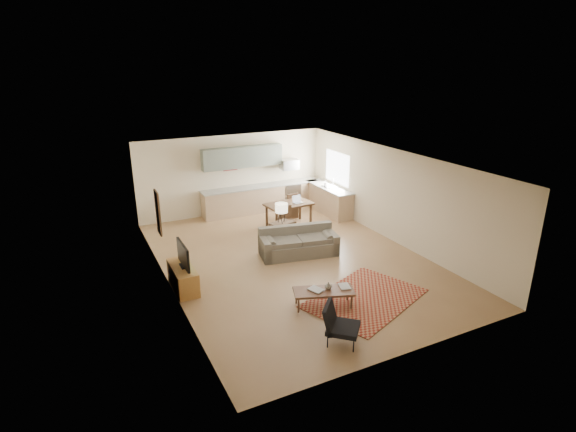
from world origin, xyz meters
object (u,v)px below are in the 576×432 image
coffee_table (324,298)px  console_table (282,234)px  armchair (343,325)px  sofa (299,242)px  tv_credenza (183,278)px  dining_table (289,214)px

coffee_table → console_table: bearing=99.6°
console_table → armchair: bearing=-120.3°
sofa → armchair: (-1.14, -3.94, 0.01)m
sofa → tv_credenza: (-3.30, -0.51, -0.10)m
coffee_table → dining_table: (1.58, 4.83, 0.17)m
tv_credenza → console_table: (3.14, 1.24, 0.08)m
coffee_table → dining_table: bearing=92.0°
console_table → dining_table: (0.95, 1.44, 0.01)m
armchair → tv_credenza: (-2.15, 3.44, -0.10)m
tv_credenza → dining_table: dining_table is taller
tv_credenza → armchair: bearing=-57.9°
armchair → tv_credenza: 4.06m
tv_credenza → console_table: console_table is taller
armchair → dining_table: bearing=25.4°
sofa → coffee_table: sofa is taller
sofa → tv_credenza: bearing=-160.1°
coffee_table → armchair: bearing=-85.1°
dining_table → armchair: bearing=-112.7°
tv_credenza → dining_table: size_ratio=0.83×
armchair → dining_table: (1.93, 6.12, -0.01)m
coffee_table → tv_credenza: size_ratio=1.07×
sofa → dining_table: (0.79, 2.18, -0.01)m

